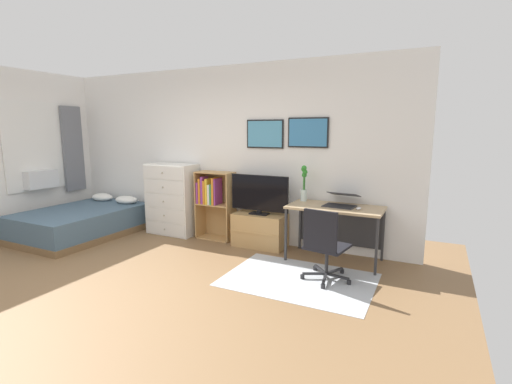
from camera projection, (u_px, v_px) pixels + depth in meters
ground_plane at (104, 292)px, 3.96m from camera, size 7.20×7.20×0.00m
wall_back_with_posters at (222, 153)px, 5.87m from camera, size 6.12×0.09×2.70m
area_rug at (299, 279)px, 4.29m from camera, size 1.70×1.20×0.01m
bed at (82, 222)px, 6.08m from camera, size 1.37×1.93×0.57m
dresser at (172, 199)px, 6.11m from camera, size 0.83×0.46×1.17m
bookshelf at (213, 199)px, 5.83m from camera, size 0.60×0.30×1.08m
tv_stand at (260, 230)px, 5.48m from camera, size 0.78×0.41×0.50m
television at (259, 195)px, 5.36m from camera, size 0.91×0.16×0.58m
desk at (337, 215)px, 4.89m from camera, size 1.22×0.62×0.74m
office_chair at (324, 243)px, 4.16m from camera, size 0.58×0.58×0.86m
laptop at (342, 200)px, 4.84m from camera, size 0.44×0.47×0.17m
computer_mouse at (359, 208)px, 4.60m from camera, size 0.06×0.10×0.03m
bamboo_vase at (304, 183)px, 5.12m from camera, size 0.09×0.10×0.50m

